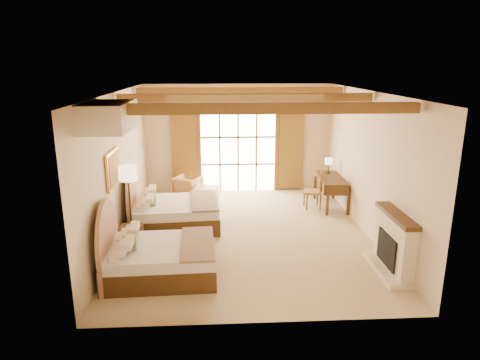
{
  "coord_description": "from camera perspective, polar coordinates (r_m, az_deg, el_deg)",
  "views": [
    {
      "loc": [
        -0.64,
        -9.13,
        3.8
      ],
      "look_at": [
        -0.12,
        0.2,
        1.22
      ],
      "focal_mm": 32.0,
      "sensor_mm": 36.0,
      "label": 1
    }
  ],
  "objects": [
    {
      "name": "floor",
      "position": [
        9.91,
        0.78,
        -7.13
      ],
      "size": [
        7.0,
        7.0,
        0.0
      ],
      "primitive_type": "plane",
      "color": "tan",
      "rests_on": "ground"
    },
    {
      "name": "canopy_valance",
      "position": [
        7.39,
        -17.1,
        8.14
      ],
      "size": [
        0.7,
        1.4,
        0.45
      ],
      "primitive_type": "cube",
      "color": "#F6EEC5",
      "rests_on": "ceiling"
    },
    {
      "name": "ceiling_beams",
      "position": [
        9.18,
        0.85,
        10.92
      ],
      "size": [
        5.39,
        4.6,
        0.18
      ],
      "primitive_type": null,
      "color": "olive",
      "rests_on": "ceiling"
    },
    {
      "name": "ceiling",
      "position": [
        9.17,
        0.85,
        11.67
      ],
      "size": [
        7.0,
        7.0,
        0.0
      ],
      "primitive_type": "plane",
      "rotation": [
        3.14,
        0.0,
        0.0
      ],
      "color": "#B3753C",
      "rests_on": "ground"
    },
    {
      "name": "wall_left",
      "position": [
        9.62,
        -15.76,
        1.62
      ],
      "size": [
        0.0,
        7.0,
        7.0
      ],
      "primitive_type": "plane",
      "rotation": [
        1.57,
        0.0,
        1.57
      ],
      "color": "beige",
      "rests_on": "ground"
    },
    {
      "name": "desk",
      "position": [
        11.84,
        12.03,
        -1.41
      ],
      "size": [
        0.79,
        1.58,
        0.82
      ],
      "rotation": [
        0.0,
        0.0,
        -0.09
      ],
      "color": "#4A2D15",
      "rests_on": "floor"
    },
    {
      "name": "floor_lamp",
      "position": [
        9.23,
        -14.68,
        0.23
      ],
      "size": [
        0.36,
        0.36,
        1.72
      ],
      "color": "#342814",
      "rests_on": "floor"
    },
    {
      "name": "ottoman",
      "position": [
        11.98,
        -4.55,
        -2.0
      ],
      "size": [
        0.72,
        0.72,
        0.45
      ],
      "primitive_type": "cube",
      "rotation": [
        0.0,
        0.0,
        -0.19
      ],
      "color": "#A77856",
      "rests_on": "floor"
    },
    {
      "name": "bed_near",
      "position": [
        8.07,
        -11.54,
        -9.86
      ],
      "size": [
        2.03,
        1.57,
        1.31
      ],
      "rotation": [
        0.0,
        0.0,
        0.04
      ],
      "color": "#4A2D15",
      "rests_on": "floor"
    },
    {
      "name": "bed_far",
      "position": [
        10.28,
        -9.55,
        -4.06
      ],
      "size": [
        2.17,
        1.7,
        1.35
      ],
      "rotation": [
        0.0,
        0.0,
        0.08
      ],
      "color": "#4A2D15",
      "rests_on": "floor"
    },
    {
      "name": "desk_lamp",
      "position": [
        12.08,
        11.76,
        2.39
      ],
      "size": [
        0.21,
        0.21,
        0.43
      ],
      "color": "#342814",
      "rests_on": "desk"
    },
    {
      "name": "wall_back",
      "position": [
        12.83,
        -0.27,
        5.55
      ],
      "size": [
        5.5,
        0.0,
        5.5
      ],
      "primitive_type": "plane",
      "rotation": [
        1.57,
        0.0,
        0.0
      ],
      "color": "beige",
      "rests_on": "ground"
    },
    {
      "name": "desk_chair",
      "position": [
        11.66,
        9.75,
        -2.17
      ],
      "size": [
        0.56,
        0.55,
        1.03
      ],
      "rotation": [
        0.0,
        0.0,
        -0.26
      ],
      "color": "#9C6233",
      "rests_on": "floor"
    },
    {
      "name": "fireplace",
      "position": [
        8.49,
        19.74,
        -8.33
      ],
      "size": [
        0.46,
        1.4,
        1.16
      ],
      "color": "beige",
      "rests_on": "ground"
    },
    {
      "name": "french_doors",
      "position": [
        12.84,
        -0.26,
        3.97
      ],
      "size": [
        3.95,
        0.08,
        2.6
      ],
      "color": "white",
      "rests_on": "ground"
    },
    {
      "name": "armchair",
      "position": [
        12.44,
        -7.0,
        -0.93
      ],
      "size": [
        0.93,
        0.94,
        0.64
      ],
      "primitive_type": "imported",
      "rotation": [
        0.0,
        0.0,
        -3.61
      ],
      "color": "#BE824D",
      "rests_on": "floor"
    },
    {
      "name": "nightstand",
      "position": [
        9.2,
        -14.32,
        -7.64
      ],
      "size": [
        0.47,
        0.47,
        0.54
      ],
      "primitive_type": "cube",
      "rotation": [
        0.0,
        0.0,
        -0.03
      ],
      "color": "#4A2D15",
      "rests_on": "floor"
    },
    {
      "name": "wall_right",
      "position": [
        9.98,
        16.78,
        2.03
      ],
      "size": [
        0.0,
        7.0,
        7.0
      ],
      "primitive_type": "plane",
      "rotation": [
        1.57,
        0.0,
        -1.57
      ],
      "color": "beige",
      "rests_on": "ground"
    },
    {
      "name": "painting",
      "position": [
        8.87,
        -16.54,
        1.41
      ],
      "size": [
        0.06,
        0.95,
        0.75
      ],
      "color": "gold",
      "rests_on": "wall_left"
    }
  ]
}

